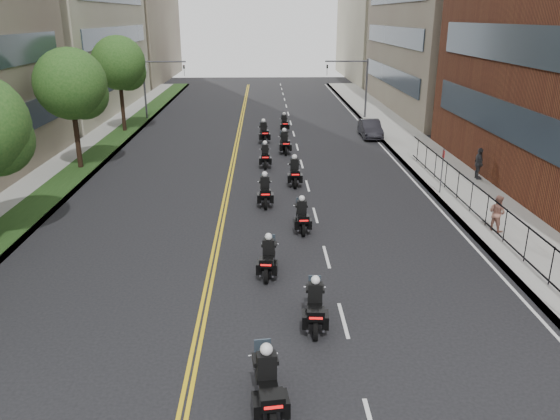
# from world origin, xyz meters

# --- Properties ---
(sidewalk_right) EXTENTS (4.00, 90.00, 0.15)m
(sidewalk_right) POSITION_xyz_m (12.00, 25.00, 0.07)
(sidewalk_right) COLOR gray
(sidewalk_right) RESTS_ON ground
(sidewalk_left) EXTENTS (4.00, 90.00, 0.15)m
(sidewalk_left) POSITION_xyz_m (-12.00, 25.00, 0.07)
(sidewalk_left) COLOR gray
(sidewalk_left) RESTS_ON ground
(grass_strip) EXTENTS (2.00, 90.00, 0.04)m
(grass_strip) POSITION_xyz_m (-11.20, 25.00, 0.17)
(grass_strip) COLOR #183312
(grass_strip) RESTS_ON sidewalk_left
(iron_fence) EXTENTS (0.05, 28.00, 1.50)m
(iron_fence) POSITION_xyz_m (11.00, 12.00, 0.90)
(iron_fence) COLOR black
(iron_fence) RESTS_ON sidewalk_right
(street_trees) EXTENTS (4.40, 38.40, 7.98)m
(street_trees) POSITION_xyz_m (-11.05, 18.61, 5.13)
(street_trees) COLOR #322016
(street_trees) RESTS_ON ground
(traffic_signal_right) EXTENTS (4.09, 0.20, 5.60)m
(traffic_signal_right) POSITION_xyz_m (9.54, 42.00, 3.70)
(traffic_signal_right) COLOR #3F3F44
(traffic_signal_right) RESTS_ON ground
(traffic_signal_left) EXTENTS (4.09, 0.20, 5.60)m
(traffic_signal_left) POSITION_xyz_m (-9.54, 42.00, 3.70)
(traffic_signal_left) COLOR #3F3F44
(traffic_signal_left) RESTS_ON ground
(motorcycle_0) EXTENTS (0.75, 2.52, 1.86)m
(motorcycle_0) POSITION_xyz_m (0.68, 0.75, 0.74)
(motorcycle_0) COLOR black
(motorcycle_0) RESTS_ON ground
(motorcycle_1) EXTENTS (0.60, 2.34, 1.73)m
(motorcycle_1) POSITION_xyz_m (2.22, 4.67, 0.68)
(motorcycle_1) COLOR black
(motorcycle_1) RESTS_ON ground
(motorcycle_2) EXTENTS (0.64, 2.25, 1.66)m
(motorcycle_2) POSITION_xyz_m (0.78, 8.44, 0.66)
(motorcycle_2) COLOR black
(motorcycle_2) RESTS_ON ground
(motorcycle_3) EXTENTS (0.52, 2.26, 1.67)m
(motorcycle_3) POSITION_xyz_m (2.38, 12.98, 0.66)
(motorcycle_3) COLOR black
(motorcycle_3) RESTS_ON ground
(motorcycle_4) EXTENTS (0.56, 2.42, 1.79)m
(motorcycle_4) POSITION_xyz_m (0.69, 16.68, 0.71)
(motorcycle_4) COLOR black
(motorcycle_4) RESTS_ON ground
(motorcycle_5) EXTENTS (0.56, 2.45, 1.81)m
(motorcycle_5) POSITION_xyz_m (2.45, 20.26, 0.71)
(motorcycle_5) COLOR black
(motorcycle_5) RESTS_ON ground
(motorcycle_6) EXTENTS (0.54, 2.33, 1.72)m
(motorcycle_6) POSITION_xyz_m (0.74, 24.43, 0.68)
(motorcycle_6) COLOR black
(motorcycle_6) RESTS_ON ground
(motorcycle_7) EXTENTS (0.65, 2.46, 1.82)m
(motorcycle_7) POSITION_xyz_m (2.16, 28.15, 0.72)
(motorcycle_7) COLOR black
(motorcycle_7) RESTS_ON ground
(motorcycle_8) EXTENTS (0.71, 2.51, 1.85)m
(motorcycle_8) POSITION_xyz_m (0.67, 31.74, 0.73)
(motorcycle_8) COLOR black
(motorcycle_8) RESTS_ON ground
(motorcycle_9) EXTENTS (0.55, 2.23, 1.64)m
(motorcycle_9) POSITION_xyz_m (2.44, 36.05, 0.65)
(motorcycle_9) COLOR black
(motorcycle_9) RESTS_ON ground
(parked_sedan) EXTENTS (1.55, 4.29, 1.40)m
(parked_sedan) POSITION_xyz_m (9.40, 33.44, 0.70)
(parked_sedan) COLOR black
(parked_sedan) RESTS_ON ground
(pedestrian_b) EXTENTS (0.98, 1.03, 1.68)m
(pedestrian_b) POSITION_xyz_m (11.20, 12.37, 0.99)
(pedestrian_b) COLOR #956051
(pedestrian_b) RESTS_ON sidewalk_right
(pedestrian_c) EXTENTS (0.48, 1.11, 1.88)m
(pedestrian_c) POSITION_xyz_m (13.50, 20.66, 1.09)
(pedestrian_c) COLOR #383A3F
(pedestrian_c) RESTS_ON sidewalk_right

